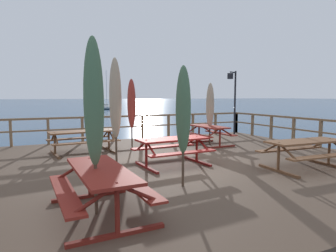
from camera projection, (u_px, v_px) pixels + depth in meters
name	position (u px, v px, depth m)	size (l,w,h in m)	color
ground_plane	(179.00, 183.00, 8.72)	(600.00, 600.00, 0.00)	navy
wooden_deck	(179.00, 172.00, 8.69)	(12.32, 10.45, 0.63)	brown
railing_waterside_far	(128.00, 123.00, 13.16)	(12.12, 0.10, 1.09)	brown
railing_side_right	(321.00, 129.00, 11.08)	(0.10, 10.25, 1.09)	brown
picnic_table_back_right	(305.00, 148.00, 7.81)	(2.22, 1.49, 0.78)	brown
picnic_table_back_left	(173.00, 145.00, 8.23)	(2.08, 1.53, 0.78)	maroon
picnic_table_mid_centre	(83.00, 136.00, 10.03)	(2.32, 1.61, 0.78)	brown
picnic_table_mid_left	(101.00, 180.00, 4.79)	(1.47, 2.19, 0.78)	maroon
picnic_table_front_left	(209.00, 131.00, 11.67)	(1.47, 1.86, 0.78)	maroon
patio_umbrella_tall_back_left	(132.00, 104.00, 11.08)	(0.32, 0.32, 2.59)	#4C3828
patio_umbrella_tall_mid_right	(115.00, 99.00, 7.70)	(0.32, 0.32, 2.94)	#4C3828
patio_umbrella_tall_back_right	(183.00, 110.00, 6.16)	(0.32, 0.32, 2.58)	#4C3828
patio_umbrella_short_back	(94.00, 103.00, 4.65)	(0.32, 0.32, 2.88)	#4C3828
patio_umbrella_tall_front	(210.00, 106.00, 11.65)	(0.32, 0.32, 2.47)	#4C3828
lamp_post_hooked	(233.00, 93.00, 14.65)	(0.64, 0.38, 3.20)	black
sailboat_distant	(105.00, 107.00, 57.81)	(6.23, 3.18, 7.72)	white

